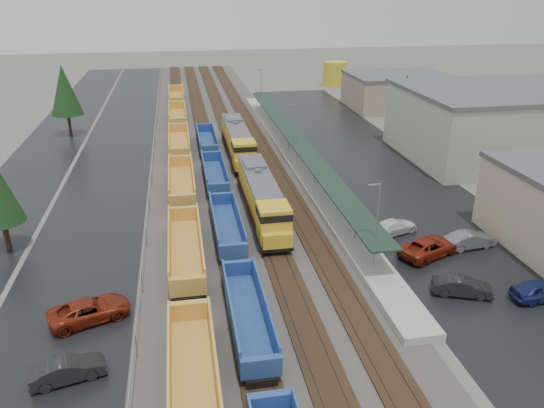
{
  "coord_description": "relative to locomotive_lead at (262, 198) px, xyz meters",
  "views": [
    {
      "loc": [
        -5.8,
        -16.96,
        22.64
      ],
      "look_at": [
        2.85,
        31.41,
        2.0
      ],
      "focal_mm": 35.0,
      "sensor_mm": 36.0,
      "label": 1
    }
  ],
  "objects": [
    {
      "name": "ballast_strip",
      "position": [
        -2.0,
        27.5,
        -2.28
      ],
      "size": [
        20.0,
        160.0,
        0.08
      ],
      "primitive_type": "cube",
      "color": "#302D2B",
      "rests_on": "ground"
    },
    {
      "name": "trackbed",
      "position": [
        -2.0,
        27.5,
        -2.16
      ],
      "size": [
        14.6,
        160.0,
        0.22
      ],
      "color": "black",
      "rests_on": "ground"
    },
    {
      "name": "west_parking_lot",
      "position": [
        -17.0,
        27.5,
        -2.31
      ],
      "size": [
        10.0,
        160.0,
        0.02
      ],
      "primitive_type": "cube",
      "color": "black",
      "rests_on": "ground"
    },
    {
      "name": "west_road",
      "position": [
        -27.0,
        27.5,
        -2.31
      ],
      "size": [
        9.0,
        160.0,
        0.02
      ],
      "primitive_type": "cube",
      "color": "black",
      "rests_on": "ground"
    },
    {
      "name": "east_commuter_lot",
      "position": [
        17.0,
        17.5,
        -2.31
      ],
      "size": [
        16.0,
        100.0,
        0.02
      ],
      "primitive_type": "cube",
      "color": "black",
      "rests_on": "ground"
    },
    {
      "name": "station_platform",
      "position": [
        7.5,
        17.5,
        -1.59
      ],
      "size": [
        3.0,
        80.0,
        8.0
      ],
      "color": "#9E9B93",
      "rests_on": "ground"
    },
    {
      "name": "chainlink_fence",
      "position": [
        -11.5,
        25.94,
        -0.71
      ],
      "size": [
        0.08,
        160.04,
        2.02
      ],
      "color": "gray",
      "rests_on": "ground"
    },
    {
      "name": "industrial_buildings",
      "position": [
        35.76,
        13.34,
        1.93
      ],
      "size": [
        32.52,
        75.3,
        9.5
      ],
      "color": "#B5A78A",
      "rests_on": "ground"
    },
    {
      "name": "distant_hills",
      "position": [
        42.79,
        178.18,
        -2.32
      ],
      "size": [
        301.0,
        140.0,
        25.2
      ],
      "color": "#4D5C48",
      "rests_on": "ground"
    },
    {
      "name": "tree_west_far",
      "position": [
        -25.0,
        37.5,
        4.8
      ],
      "size": [
        4.84,
        4.84,
        11.0
      ],
      "color": "#332316",
      "rests_on": "ground"
    },
    {
      "name": "tree_east",
      "position": [
        26.0,
        25.5,
        4.15
      ],
      "size": [
        4.4,
        4.4,
        10.0
      ],
      "color": "#332316",
      "rests_on": "ground"
    },
    {
      "name": "locomotive_lead",
      "position": [
        0.0,
        0.0,
        0.0
      ],
      "size": [
        2.9,
        19.13,
        4.33
      ],
      "color": "black",
      "rests_on": "ground"
    },
    {
      "name": "locomotive_trail",
      "position": [
        0.0,
        21.0,
        0.0
      ],
      "size": [
        2.9,
        19.13,
        4.33
      ],
      "color": "black",
      "rests_on": "ground"
    },
    {
      "name": "well_string_yellow",
      "position": [
        -8.0,
        8.85,
        -1.09
      ],
      "size": [
        2.84,
        115.53,
        2.52
      ],
      "color": "gold",
      "rests_on": "ground"
    },
    {
      "name": "well_string_blue",
      "position": [
        -4.0,
        -11.06,
        -1.18
      ],
      "size": [
        2.56,
        87.29,
        2.27
      ],
      "color": "navy",
      "rests_on": "ground"
    },
    {
      "name": "storage_tank",
      "position": [
        28.83,
        72.17,
        0.43
      ],
      "size": [
        5.5,
        5.5,
        5.5
      ],
      "primitive_type": "cylinder",
      "color": "gold",
      "rests_on": "ground"
    },
    {
      "name": "parked_car_west_b",
      "position": [
        -15.55,
        -21.74,
        -1.58
      ],
      "size": [
        2.64,
        4.76,
        1.49
      ],
      "primitive_type": "imported",
      "rotation": [
        0.0,
        0.0,
        1.82
      ],
      "color": "black",
      "rests_on": "ground"
    },
    {
      "name": "parked_car_west_c",
      "position": [
        -15.08,
        -15.47,
        -1.52
      ],
      "size": [
        4.52,
        6.32,
        1.6
      ],
      "primitive_type": "imported",
      "rotation": [
        0.0,
        0.0,
        1.93
      ],
      "color": "maroon",
      "rests_on": "ground"
    },
    {
      "name": "parked_car_east_a",
      "position": [
        13.03,
        -17.14,
        -1.57
      ],
      "size": [
        3.03,
        4.8,
        1.49
      ],
      "primitive_type": "imported",
      "rotation": [
        0.0,
        0.0,
        1.22
      ],
      "color": "black",
      "rests_on": "ground"
    },
    {
      "name": "parked_car_east_b",
      "position": [
        13.32,
        -10.59,
        -1.5
      ],
      "size": [
        4.92,
        6.52,
        1.65
      ],
      "primitive_type": "imported",
      "rotation": [
        0.0,
        0.0,
        1.99
      ],
      "color": "maroon",
      "rests_on": "ground"
    },
    {
      "name": "parked_car_east_c",
      "position": [
        12.06,
        -5.76,
        -1.61
      ],
      "size": [
        3.49,
        5.27,
        1.42
      ],
      "primitive_type": "imported",
      "rotation": [
        0.0,
        0.0,
        1.91
      ],
      "color": "white",
      "rests_on": "ground"
    },
    {
      "name": "parked_car_east_d",
      "position": [
        18.7,
        -18.79,
        -1.51
      ],
      "size": [
        2.09,
        4.82,
        1.62
      ],
      "primitive_type": "imported",
      "rotation": [
        0.0,
        0.0,
        1.61
      ],
      "color": "navy",
      "rests_on": "ground"
    },
    {
      "name": "parked_car_east_e",
      "position": [
        17.73,
        -9.83,
        -1.53
      ],
      "size": [
        2.29,
        4.96,
        1.57
      ],
      "primitive_type": "imported",
      "rotation": [
        0.0,
        0.0,
        1.71
      ],
      "color": "#595B5E",
      "rests_on": "ground"
    }
  ]
}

